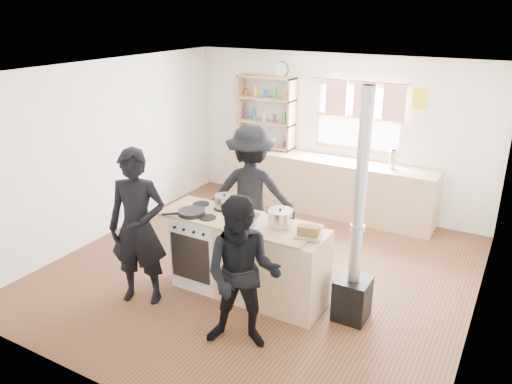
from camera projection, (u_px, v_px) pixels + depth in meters
ground at (260, 270)px, 6.39m from camera, size 5.00×5.00×0.01m
back_counter at (327, 186)px, 8.04m from camera, size 3.40×0.55×0.90m
shelving_unit at (266, 112)px, 8.31m from camera, size 1.00×0.28×1.20m
thermos at (393, 160)px, 7.36m from camera, size 0.10×0.10×0.28m
cooking_island at (248, 258)px, 5.71m from camera, size 1.97×0.64×0.93m
skillet_greens at (192, 212)px, 5.71m from camera, size 0.44×0.44×0.05m
roast_tray at (243, 218)px, 5.52m from camera, size 0.39×0.34×0.07m
stockpot_stove at (224, 202)px, 5.86m from camera, size 0.23×0.23×0.19m
stockpot_counter at (280, 218)px, 5.39m from camera, size 0.28×0.28×0.21m
bread_board at (308, 232)px, 5.15m from camera, size 0.31×0.25×0.12m
flue_heater at (355, 264)px, 5.19m from camera, size 0.35×0.35×2.50m
person_near_left at (138, 228)px, 5.47m from camera, size 0.76×0.64×1.79m
person_near_right at (243, 275)px, 4.73m from camera, size 0.91×0.81×1.56m
person_far at (251, 193)px, 6.50m from camera, size 1.31×1.03×1.78m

